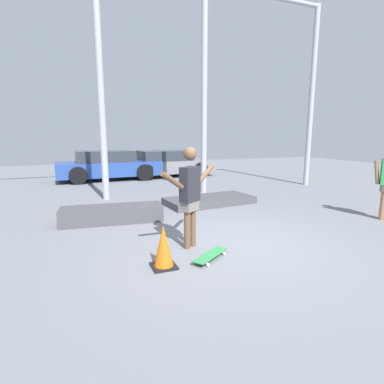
{
  "coord_description": "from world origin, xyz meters",
  "views": [
    {
      "loc": [
        -2.53,
        -4.53,
        1.92
      ],
      "look_at": [
        -0.28,
        1.11,
        0.79
      ],
      "focal_mm": 28.0,
      "sensor_mm": 36.0,
      "label": 1
    }
  ],
  "objects_px": {
    "skateboarder": "(190,192)",
    "manual_pad": "(209,200)",
    "grind_box": "(112,214)",
    "parked_car_blue": "(108,165)",
    "traffic_cone": "(163,247)",
    "skateboard": "(210,255)",
    "parked_car_grey": "(167,164)"
  },
  "relations": [
    {
      "from": "skateboarder",
      "to": "manual_pad",
      "type": "height_order",
      "value": "skateboarder"
    },
    {
      "from": "skateboarder",
      "to": "grind_box",
      "type": "relative_size",
      "value": 0.78
    },
    {
      "from": "skateboarder",
      "to": "manual_pad",
      "type": "bearing_deg",
      "value": 27.09
    },
    {
      "from": "skateboarder",
      "to": "skateboard",
      "type": "bearing_deg",
      "value": -111.95
    },
    {
      "from": "skateboard",
      "to": "parked_car_blue",
      "type": "distance_m",
      "value": 9.7
    },
    {
      "from": "skateboarder",
      "to": "parked_car_grey",
      "type": "relative_size",
      "value": 0.4
    },
    {
      "from": "manual_pad",
      "to": "traffic_cone",
      "type": "xyz_separation_m",
      "value": [
        -2.43,
        -3.61,
        0.22
      ]
    },
    {
      "from": "grind_box",
      "to": "manual_pad",
      "type": "relative_size",
      "value": 0.89
    },
    {
      "from": "parked_car_blue",
      "to": "traffic_cone",
      "type": "xyz_separation_m",
      "value": [
        -0.3,
        -9.69,
        -0.33
      ]
    },
    {
      "from": "skateboarder",
      "to": "skateboard",
      "type": "distance_m",
      "value": 1.12
    },
    {
      "from": "parked_car_blue",
      "to": "parked_car_grey",
      "type": "height_order",
      "value": "parked_car_blue"
    },
    {
      "from": "skateboard",
      "to": "skateboarder",
      "type": "bearing_deg",
      "value": 65.86
    },
    {
      "from": "grind_box",
      "to": "parked_car_blue",
      "type": "bearing_deg",
      "value": 84.23
    },
    {
      "from": "skateboarder",
      "to": "manual_pad",
      "type": "distance_m",
      "value": 3.58
    },
    {
      "from": "grind_box",
      "to": "parked_car_blue",
      "type": "distance_m",
      "value": 7.01
    },
    {
      "from": "skateboarder",
      "to": "grind_box",
      "type": "xyz_separation_m",
      "value": [
        -1.07,
        2.1,
        -0.81
      ]
    },
    {
      "from": "parked_car_blue",
      "to": "parked_car_grey",
      "type": "distance_m",
      "value": 2.8
    },
    {
      "from": "skateboard",
      "to": "parked_car_grey",
      "type": "height_order",
      "value": "parked_car_grey"
    },
    {
      "from": "skateboard",
      "to": "parked_car_blue",
      "type": "height_order",
      "value": "parked_car_blue"
    },
    {
      "from": "skateboard",
      "to": "grind_box",
      "type": "bearing_deg",
      "value": 78.95
    },
    {
      "from": "parked_car_blue",
      "to": "parked_car_grey",
      "type": "bearing_deg",
      "value": 1.77
    },
    {
      "from": "manual_pad",
      "to": "skateboarder",
      "type": "bearing_deg",
      "value": -120.59
    },
    {
      "from": "parked_car_blue",
      "to": "skateboard",
      "type": "bearing_deg",
      "value": -88.84
    },
    {
      "from": "grind_box",
      "to": "parked_car_blue",
      "type": "xyz_separation_m",
      "value": [
        0.7,
        6.95,
        0.46
      ]
    },
    {
      "from": "skateboard",
      "to": "parked_car_grey",
      "type": "distance_m",
      "value": 10.12
    },
    {
      "from": "parked_car_blue",
      "to": "traffic_cone",
      "type": "relative_size",
      "value": 6.92
    },
    {
      "from": "grind_box",
      "to": "skateboard",
      "type": "bearing_deg",
      "value": -66.54
    },
    {
      "from": "parked_car_blue",
      "to": "traffic_cone",
      "type": "bearing_deg",
      "value": -93.43
    },
    {
      "from": "skateboard",
      "to": "parked_car_blue",
      "type": "bearing_deg",
      "value": 58.3
    },
    {
      "from": "grind_box",
      "to": "traffic_cone",
      "type": "height_order",
      "value": "traffic_cone"
    },
    {
      "from": "grind_box",
      "to": "parked_car_blue",
      "type": "height_order",
      "value": "parked_car_blue"
    },
    {
      "from": "skateboard",
      "to": "parked_car_grey",
      "type": "xyz_separation_m",
      "value": [
        2.32,
        9.84,
        0.55
      ]
    }
  ]
}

